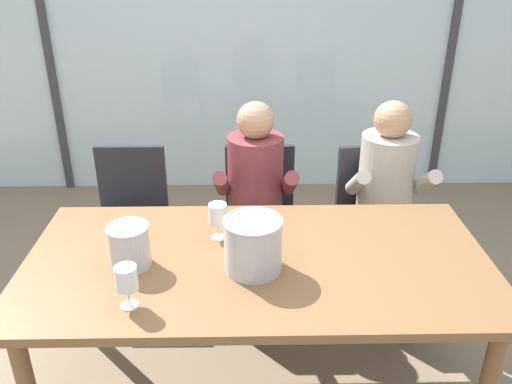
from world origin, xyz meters
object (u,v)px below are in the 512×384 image
chair_near_curtain (131,209)px  person_beige_jumper (388,193)px  chair_left_of_center (260,209)px  person_maroon_top (256,194)px  ice_bucket_primary (253,244)px  wine_glass_near_bucket (218,215)px  dining_table (258,273)px  ice_bucket_secondary (129,245)px  chair_center (374,208)px  wine_glass_by_left_taster (127,280)px

chair_near_curtain → person_beige_jumper: bearing=-5.3°
chair_near_curtain → chair_left_of_center: bearing=-0.1°
person_maroon_top → ice_bucket_primary: 0.87m
wine_glass_near_bucket → person_maroon_top: bearing=72.9°
dining_table → ice_bucket_secondary: 0.57m
dining_table → chair_center: size_ratio=2.24×
ice_bucket_primary → person_maroon_top: bearing=88.2°
chair_near_curtain → chair_left_of_center: same height
wine_glass_near_bucket → wine_glass_by_left_taster: bearing=-122.4°
dining_table → person_beige_jumper: person_beige_jumper is taller
person_maroon_top → ice_bucket_secondary: size_ratio=6.46×
chair_center → person_beige_jumper: 0.22m
chair_center → person_beige_jumper: size_ratio=0.74×
chair_left_of_center → wine_glass_by_left_taster: size_ratio=5.16×
ice_bucket_secondary → chair_center: bearing=36.9°
chair_near_curtain → ice_bucket_secondary: bearing=-77.2°
person_maroon_top → ice_bucket_secondary: (-0.54, -0.81, 0.16)m
chair_center → person_beige_jumper: person_beige_jumper is taller
person_maroon_top → dining_table: bearing=-89.8°
chair_near_curtain → wine_glass_near_bucket: (0.57, -0.75, 0.36)m
chair_center → wine_glass_near_bucket: wine_glass_near_bucket is taller
dining_table → ice_bucket_secondary: bearing=-175.5°
person_maroon_top → ice_bucket_primary: (-0.03, -0.85, 0.18)m
chair_center → person_maroon_top: size_ratio=0.74×
wine_glass_by_left_taster → chair_left_of_center: bearing=66.9°
person_maroon_top → wine_glass_near_bucket: person_maroon_top is taller
person_maroon_top → ice_bucket_secondary: 0.99m
chair_left_of_center → chair_center: (0.69, -0.01, 0.00)m
person_maroon_top → ice_bucket_secondary: person_maroon_top is taller
chair_left_of_center → person_maroon_top: bearing=-102.5°
dining_table → chair_near_curtain: 1.20m
chair_left_of_center → wine_glass_near_bucket: bearing=-106.6°
ice_bucket_secondary → dining_table: bearing=4.5°
ice_bucket_primary → wine_glass_by_left_taster: bearing=-152.9°
dining_table → chair_center: (0.73, 0.91, -0.16)m
chair_center → person_maroon_top: 0.76m
chair_near_curtain → wine_glass_by_left_taster: bearing=-77.8°
chair_near_curtain → person_maroon_top: size_ratio=0.74×
wine_glass_by_left_taster → person_beige_jumper: bearing=40.9°
ice_bucket_secondary → wine_glass_near_bucket: (0.36, 0.22, 0.02)m
chair_center → ice_bucket_primary: (-0.75, -0.99, 0.36)m
ice_bucket_primary → chair_left_of_center: bearing=86.7°
dining_table → person_maroon_top: bearing=89.6°
dining_table → wine_glass_by_left_taster: size_ratio=11.59×
dining_table → person_beige_jumper: (0.77, 0.77, 0.01)m
dining_table → person_maroon_top: size_ratio=1.66×
dining_table → wine_glass_by_left_taster: 0.62m
dining_table → chair_left_of_center: size_ratio=2.24×
dining_table → person_maroon_top: person_maroon_top is taller
chair_center → ice_bucket_secondary: bearing=-151.5°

